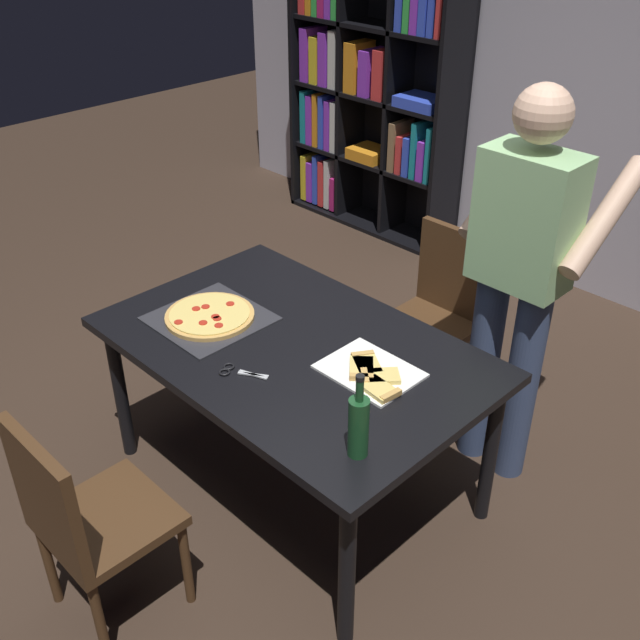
# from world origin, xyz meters

# --- Properties ---
(ground_plane) EXTENTS (12.00, 12.00, 0.00)m
(ground_plane) POSITION_xyz_m (0.00, 0.00, 0.00)
(ground_plane) COLOR #38281E
(back_wall) EXTENTS (6.40, 0.10, 2.80)m
(back_wall) POSITION_xyz_m (0.00, 2.60, 1.40)
(back_wall) COLOR #BCB7C6
(back_wall) RESTS_ON ground_plane
(dining_table) EXTENTS (1.58, 1.01, 0.75)m
(dining_table) POSITION_xyz_m (0.00, 0.00, 0.68)
(dining_table) COLOR black
(dining_table) RESTS_ON ground_plane
(chair_near_camera) EXTENTS (0.42, 0.42, 0.90)m
(chair_near_camera) POSITION_xyz_m (-0.00, -0.99, 0.51)
(chair_near_camera) COLOR #472D19
(chair_near_camera) RESTS_ON ground_plane
(chair_far_side) EXTENTS (0.42, 0.42, 0.90)m
(chair_far_side) POSITION_xyz_m (0.00, 0.99, 0.51)
(chair_far_side) COLOR #472D19
(chair_far_side) RESTS_ON ground_plane
(bookshelf) EXTENTS (1.40, 0.35, 1.95)m
(bookshelf) POSITION_xyz_m (-1.72, 2.38, 0.99)
(bookshelf) COLOR black
(bookshelf) RESTS_ON ground_plane
(person_serving_pizza) EXTENTS (0.55, 0.54, 1.75)m
(person_serving_pizza) POSITION_xyz_m (0.53, 0.77, 1.00)
(person_serving_pizza) COLOR #38476B
(person_serving_pizza) RESTS_ON ground_plane
(pepperoni_pizza_on_tray) EXTENTS (0.44, 0.44, 0.04)m
(pepperoni_pizza_on_tray) POSITION_xyz_m (-0.39, -0.12, 0.77)
(pepperoni_pizza_on_tray) COLOR #2D2D33
(pepperoni_pizza_on_tray) RESTS_ON dining_table
(pizza_slices_on_towel) EXTENTS (0.37, 0.28, 0.03)m
(pizza_slices_on_towel) POSITION_xyz_m (0.36, 0.06, 0.76)
(pizza_slices_on_towel) COLOR white
(pizza_slices_on_towel) RESTS_ON dining_table
(wine_bottle) EXTENTS (0.07, 0.07, 0.32)m
(wine_bottle) POSITION_xyz_m (0.62, -0.29, 0.87)
(wine_bottle) COLOR #194723
(wine_bottle) RESTS_ON dining_table
(kitchen_scissors) EXTENTS (0.20, 0.13, 0.01)m
(kitchen_scissors) POSITION_xyz_m (-0.01, -0.29, 0.76)
(kitchen_scissors) COLOR silver
(kitchen_scissors) RESTS_ON dining_table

